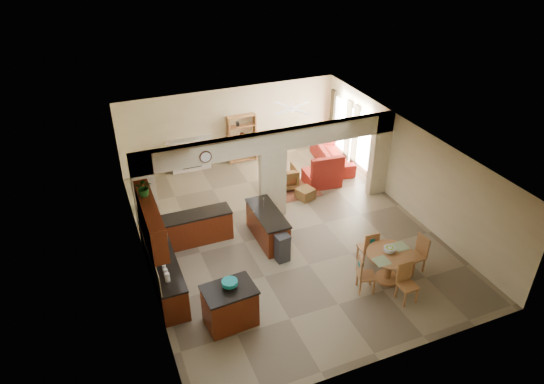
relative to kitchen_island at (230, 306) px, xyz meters
name	(u,v)px	position (x,y,z in m)	size (l,w,h in m)	color
floor	(285,232)	(2.57, 2.78, -0.51)	(10.00, 10.00, 0.00)	#807459
ceiling	(287,146)	(2.57, 2.78, 2.29)	(10.00, 10.00, 0.00)	white
wall_back	(231,126)	(2.57, 7.78, 0.89)	(8.00, 8.00, 0.00)	beige
wall_front	(388,312)	(2.57, -2.22, 0.89)	(8.00, 8.00, 0.00)	beige
wall_left	(141,222)	(-1.43, 2.78, 0.89)	(10.00, 10.00, 0.00)	beige
wall_right	(406,166)	(6.57, 2.78, 0.89)	(10.00, 10.00, 0.00)	beige
partition_left_pier	(146,200)	(-1.13, 3.78, 0.89)	(0.60, 0.25, 2.80)	beige
partition_center_pier	(273,184)	(2.57, 3.78, 0.59)	(0.80, 0.25, 2.20)	beige
partition_right_pier	(380,154)	(6.27, 3.78, 0.89)	(0.60, 0.25, 2.80)	beige
partition_header	(273,141)	(2.57, 3.78, 1.99)	(8.00, 0.25, 0.60)	beige
kitchen_counter	(176,250)	(-0.69, 2.53, -0.04)	(2.52, 3.29, 1.48)	#461508
upper_cabinets	(151,220)	(-1.25, 1.98, 1.41)	(0.35, 2.40, 0.90)	#461508
peninsula	(268,226)	(1.97, 2.66, -0.05)	(0.70, 1.85, 0.91)	#461508
wall_clock	(206,157)	(0.57, 3.63, 1.94)	(0.34, 0.34, 0.03)	#4D2C19
rug	(293,190)	(3.77, 4.88, -0.50)	(1.60, 1.30, 0.01)	brown
fireplace	(190,154)	(0.97, 7.61, 0.11)	(1.60, 0.35, 1.20)	beige
shelving_unit	(242,139)	(2.92, 7.60, 0.39)	(1.00, 0.32, 1.80)	#A56139
window_a	(365,143)	(6.54, 5.08, 0.69)	(0.02, 0.90, 1.90)	white
window_b	(341,125)	(6.54, 6.78, 0.69)	(0.02, 0.90, 1.90)	white
glazed_door	(352,137)	(6.54, 5.93, 0.54)	(0.02, 0.70, 2.10)	white
drape_a_left	(373,150)	(6.50, 4.48, 0.69)	(0.10, 0.28, 2.30)	#391917
drape_a_right	(355,136)	(6.50, 5.68, 0.69)	(0.10, 0.28, 2.30)	#391917
drape_b_left	(348,131)	(6.50, 6.18, 0.69)	(0.10, 0.28, 2.30)	#391917
drape_b_right	(332,119)	(6.50, 7.38, 0.69)	(0.10, 0.28, 2.30)	#391917
ceiling_fan	(292,108)	(4.07, 5.78, 2.05)	(1.00, 1.00, 0.10)	white
kitchen_island	(230,306)	(0.00, 0.00, 0.00)	(1.22, 0.91, 1.01)	#461508
teal_bowl	(230,284)	(0.04, 0.06, 0.58)	(0.36, 0.36, 0.17)	teal
trash_can	(282,249)	(1.98, 1.63, -0.13)	(0.35, 0.30, 0.74)	#2E2D30
dining_table	(389,263)	(4.17, -0.09, 0.03)	(1.20, 1.20, 0.82)	#A56139
fruit_bowl	(390,250)	(4.17, -0.02, 0.40)	(0.30, 0.30, 0.16)	#95C229
sofa	(332,155)	(5.87, 6.10, -0.15)	(0.95, 2.43, 0.71)	maroon
chaise	(322,177)	(4.87, 4.96, -0.28)	(1.15, 0.94, 0.46)	maroon
armchair	(284,177)	(3.57, 5.20, -0.12)	(0.81, 0.84, 0.76)	maroon
ottoman	(305,194)	(3.93, 4.28, -0.32)	(0.50, 0.50, 0.36)	maroon
plant	(144,187)	(-1.25, 2.36, 2.09)	(0.40, 0.35, 0.44)	#1C5115
chair_north	(369,247)	(4.03, 0.65, 0.05)	(0.45, 0.45, 1.02)	#A56139
chair_east	(419,252)	(5.10, -0.03, 0.05)	(0.46, 0.46, 1.02)	#A56139
chair_south	(406,280)	(4.15, -0.82, 0.05)	(0.43, 0.43, 1.02)	#A56139
chair_west	(363,273)	(3.35, -0.19, 0.05)	(0.53, 0.53, 1.02)	#A56139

